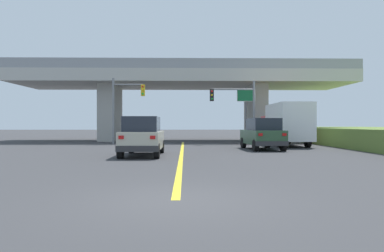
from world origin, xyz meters
TOP-DOWN VIEW (x-y plane):
  - ground at (0.00, 27.87)m, footprint 160.00×160.00m
  - overpass_bridge at (0.00, 27.87)m, footprint 32.45×8.23m
  - lane_divider_stripe at (0.00, 12.54)m, footprint 0.20×25.08m
  - suv_lead at (-2.01, 10.75)m, footprint 1.98×4.50m
  - suv_crossing at (5.20, 15.07)m, footprint 2.26×4.40m
  - box_truck at (7.90, 19.18)m, footprint 2.33×7.08m
  - traffic_signal_nearside at (4.52, 21.06)m, footprint 3.70×0.36m
  - traffic_signal_farside at (-4.93, 21.94)m, footprint 2.73×0.36m
  - highway_sign at (5.78, 24.50)m, footprint 1.69×0.17m

SIDE VIEW (x-z plane):
  - ground at x=0.00m, z-range 0.00..0.00m
  - lane_divider_stripe at x=0.00m, z-range 0.00..0.01m
  - suv_crossing at x=5.20m, z-range 0.00..2.02m
  - suv_lead at x=-2.01m, z-range 0.00..2.02m
  - box_truck at x=7.90m, z-range 0.07..3.25m
  - traffic_signal_nearside at x=4.52m, z-range 0.72..5.93m
  - traffic_signal_farside at x=-4.93m, z-range 0.78..6.29m
  - highway_sign at x=5.78m, z-range 1.21..6.19m
  - overpass_bridge at x=0.00m, z-range 1.66..9.24m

